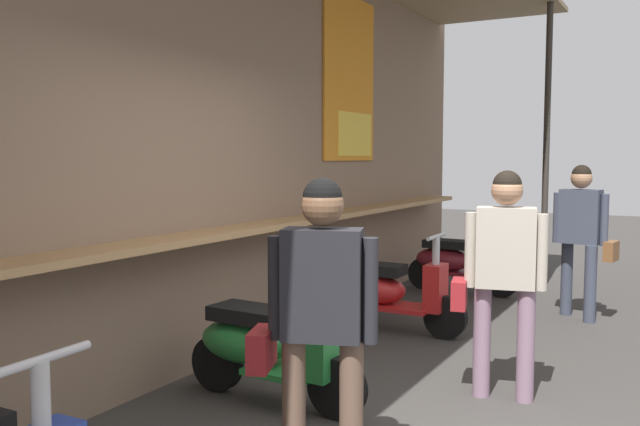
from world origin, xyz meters
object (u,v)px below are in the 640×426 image
(scooter_red, at_px, (387,291))
(shopper_browsing, at_px, (582,227))
(scooter_green, at_px, (264,346))
(scooter_maroon, at_px, (456,261))
(shopper_passing, at_px, (503,263))
(shopper_with_handbag, at_px, (319,306))

(scooter_red, xyz_separation_m, shopper_browsing, (1.44, -1.55, 0.58))
(scooter_green, relative_size, shopper_browsing, 0.87)
(scooter_red, bearing_deg, scooter_green, -90.83)
(scooter_green, relative_size, scooter_maroon, 1.00)
(scooter_red, distance_m, shopper_browsing, 2.19)
(scooter_maroon, relative_size, shopper_browsing, 0.87)
(scooter_maroon, bearing_deg, shopper_browsing, -23.23)
(shopper_passing, bearing_deg, scooter_red, -145.57)
(scooter_maroon, bearing_deg, scooter_green, -88.65)
(shopper_browsing, bearing_deg, scooter_green, 164.63)
(shopper_with_handbag, distance_m, shopper_browsing, 4.52)
(scooter_red, relative_size, shopper_browsing, 0.87)
(scooter_green, distance_m, scooter_maroon, 4.29)
(shopper_with_handbag, bearing_deg, shopper_passing, 145.03)
(scooter_maroon, bearing_deg, shopper_with_handbag, -78.44)
(shopper_browsing, bearing_deg, scooter_red, 140.87)
(scooter_green, distance_m, scooter_red, 2.14)
(shopper_with_handbag, bearing_deg, scooter_red, 177.31)
(scooter_maroon, distance_m, shopper_passing, 3.76)
(scooter_green, bearing_deg, shopper_passing, 33.57)
(scooter_maroon, xyz_separation_m, shopper_passing, (-3.44, -1.41, 0.57))
(shopper_passing, bearing_deg, scooter_green, -72.03)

